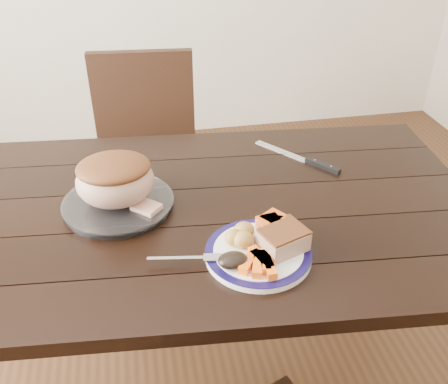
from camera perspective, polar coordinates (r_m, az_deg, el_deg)
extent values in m
plane|color=#472B16|center=(1.92, -2.63, -20.37)|extent=(4.00, 4.00, 0.00)
cube|color=black|center=(1.40, -3.38, -2.30)|extent=(1.67, 1.04, 0.04)
cube|color=black|center=(2.06, 16.83, -3.56)|extent=(0.07, 0.07, 0.71)
cube|color=black|center=(2.09, -8.69, 1.29)|extent=(0.45, 0.45, 0.04)
cube|color=black|center=(2.15, -9.13, 9.77)|extent=(0.42, 0.08, 0.46)
cube|color=black|center=(2.36, -3.77, -1.00)|extent=(0.04, 0.04, 0.43)
cube|color=black|center=(2.08, -3.27, -6.56)|extent=(0.04, 0.04, 0.43)
cube|color=black|center=(2.38, -12.44, -1.49)|extent=(0.04, 0.04, 0.43)
cube|color=black|center=(2.10, -13.20, -7.06)|extent=(0.04, 0.04, 0.43)
cylinder|color=white|center=(1.21, 3.93, -7.06)|extent=(0.26, 0.26, 0.02)
torus|color=#100B39|center=(1.21, 3.95, -6.75)|extent=(0.26, 0.26, 0.02)
cylinder|color=white|center=(1.41, -11.96, -1.42)|extent=(0.30, 0.30, 0.02)
cube|color=tan|center=(1.20, 6.71, -5.53)|extent=(0.13, 0.12, 0.05)
ellipsoid|color=gold|center=(1.20, 2.21, -5.45)|extent=(0.05, 0.05, 0.04)
ellipsoid|color=gold|center=(1.21, 1.17, -5.20)|extent=(0.05, 0.04, 0.04)
ellipsoid|color=gold|center=(1.23, 2.30, -4.42)|extent=(0.05, 0.05, 0.04)
cube|color=orange|center=(1.15, 3.87, -8.44)|extent=(0.04, 0.07, 0.02)
cube|color=orange|center=(1.15, 5.16, -8.59)|extent=(0.02, 0.07, 0.02)
cube|color=orange|center=(1.16, 4.68, -8.00)|extent=(0.03, 0.07, 0.02)
cube|color=orange|center=(1.17, 3.98, -7.46)|extent=(0.04, 0.07, 0.02)
cube|color=orange|center=(1.16, 4.88, -7.76)|extent=(0.02, 0.07, 0.02)
cube|color=orange|center=(1.16, 4.34, -7.83)|extent=(0.05, 0.07, 0.02)
cube|color=orange|center=(1.15, 2.77, -8.11)|extent=(0.06, 0.07, 0.02)
cube|color=orange|center=(1.27, 5.55, -3.38)|extent=(0.07, 0.07, 0.04)
cube|color=orange|center=(1.25, 5.13, -3.77)|extent=(0.06, 0.05, 0.04)
cube|color=orange|center=(1.25, 6.58, -4.00)|extent=(0.07, 0.06, 0.04)
ellipsoid|color=black|center=(1.15, 1.03, -7.79)|extent=(0.07, 0.05, 0.03)
cube|color=silver|center=(1.19, -5.41, -7.62)|extent=(0.14, 0.03, 0.00)
cube|color=silver|center=(1.18, -1.26, -7.53)|extent=(0.05, 0.03, 0.00)
ellipsoid|color=tan|center=(1.37, -12.32, 1.22)|extent=(0.21, 0.18, 0.14)
cube|color=tan|center=(1.35, -8.84, -1.80)|extent=(0.09, 0.09, 0.02)
cube|color=silver|center=(1.67, 6.54, 4.69)|extent=(0.14, 0.17, 0.00)
cube|color=black|center=(1.59, 11.20, 2.99)|extent=(0.09, 0.11, 0.01)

